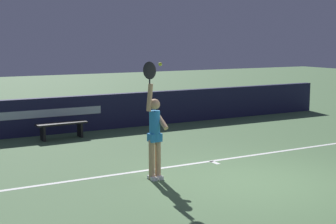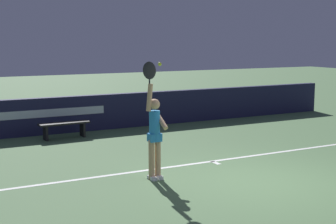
% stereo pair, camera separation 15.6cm
% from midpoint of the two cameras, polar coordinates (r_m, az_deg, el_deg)
% --- Properties ---
extents(ground_plane, '(60.00, 60.00, 0.00)m').
position_cam_midpoint_polar(ground_plane, '(9.72, 11.56, -7.98)').
color(ground_plane, '#4F7247').
extents(court_lines, '(11.07, 5.31, 0.00)m').
position_cam_midpoint_polar(court_lines, '(9.18, 14.51, -9.04)').
color(court_lines, white).
rests_on(court_lines, ground).
extents(back_wall, '(15.47, 0.24, 1.06)m').
position_cam_midpoint_polar(back_wall, '(15.30, -4.60, 0.20)').
color(back_wall, '#1E1F3F').
rests_on(back_wall, ground).
extents(tennis_player, '(0.43, 0.45, 2.32)m').
position_cam_midpoint_polar(tennis_player, '(9.51, -1.11, -2.29)').
color(tennis_player, tan).
rests_on(tennis_player, ground).
extents(tennis_ball, '(0.07, 0.07, 0.07)m').
position_cam_midpoint_polar(tennis_ball, '(9.06, -0.46, 5.57)').
color(tennis_ball, '#CFE42D').
extents(courtside_bench_near, '(1.41, 0.43, 0.45)m').
position_cam_midpoint_polar(courtside_bench_near, '(13.84, -11.62, -1.63)').
color(courtside_bench_near, black).
rests_on(courtside_bench_near, ground).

